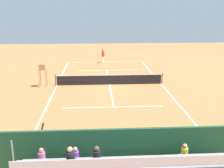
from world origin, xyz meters
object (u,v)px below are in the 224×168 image
(umpire_chair, at_px, (43,73))
(equipment_bag, at_px, (139,157))
(tennis_net, at_px, (109,80))
(tennis_player, at_px, (103,55))
(courtside_bench, at_px, (169,148))
(line_judge, at_px, (42,142))
(tennis_racket, at_px, (95,63))
(bleacher_stand, at_px, (126,167))
(tennis_ball_near, at_px, (99,67))

(umpire_chair, relative_size, equipment_bag, 2.38)
(tennis_net, distance_m, tennis_player, 10.64)
(courtside_bench, relative_size, line_judge, 0.93)
(equipment_bag, xyz_separation_m, tennis_racket, (2.11, -23.44, -0.16))
(bleacher_stand, distance_m, umpire_chair, 16.21)
(tennis_net, height_order, tennis_ball_near, tennis_net)
(tennis_net, height_order, equipment_bag, tennis_net)
(bleacher_stand, xyz_separation_m, line_judge, (3.75, -2.15, 0.11))
(bleacher_stand, relative_size, tennis_ball_near, 137.27)
(tennis_ball_near, xyz_separation_m, line_judge, (3.01, 21.00, 0.98))
(equipment_bag, bearing_deg, courtside_bench, -174.96)
(courtside_bench, relative_size, equipment_bag, 2.00)
(tennis_net, height_order, umpire_chair, umpire_chair)
(equipment_bag, height_order, line_judge, line_judge)
(tennis_racket, bearing_deg, tennis_ball_near, 102.49)
(bleacher_stand, relative_size, tennis_player, 4.70)
(tennis_net, xyz_separation_m, courtside_bench, (-2.21, 13.27, 0.06))
(tennis_racket, distance_m, line_judge, 23.38)
(equipment_bag, relative_size, tennis_player, 0.47)
(tennis_racket, bearing_deg, tennis_net, 97.71)
(tennis_ball_near, bearing_deg, line_judge, 81.85)
(tennis_racket, xyz_separation_m, line_judge, (2.52, 23.22, 1.00))
(tennis_player, relative_size, line_judge, 1.00)
(bleacher_stand, bearing_deg, tennis_net, -90.45)
(equipment_bag, distance_m, tennis_player, 24.06)
(equipment_bag, distance_m, tennis_racket, 23.54)
(tennis_net, bearing_deg, umpire_chair, 2.77)
(tennis_racket, bearing_deg, umpire_chair, 64.93)
(bleacher_stand, distance_m, tennis_ball_near, 23.18)
(equipment_bag, height_order, tennis_racket, equipment_bag)
(courtside_bench, bearing_deg, tennis_ball_near, -81.70)
(umpire_chair, bearing_deg, tennis_net, -177.23)
(umpire_chair, height_order, line_judge, umpire_chair)
(bleacher_stand, height_order, umpire_chair, bleacher_stand)
(bleacher_stand, bearing_deg, tennis_racket, -87.20)
(equipment_bag, relative_size, tennis_racket, 1.60)
(tennis_player, distance_m, tennis_ball_near, 3.02)
(courtside_bench, distance_m, line_judge, 6.10)
(tennis_player, bearing_deg, courtside_bench, 96.01)
(umpire_chair, distance_m, tennis_player, 12.42)
(equipment_bag, bearing_deg, bleacher_stand, 65.55)
(line_judge, bearing_deg, equipment_bag, 177.23)
(bleacher_stand, height_order, tennis_player, bleacher_stand)
(bleacher_stand, distance_m, tennis_racket, 25.41)
(tennis_player, relative_size, tennis_racket, 3.42)
(tennis_net, xyz_separation_m, tennis_player, (0.30, -10.63, 0.51))
(tennis_net, xyz_separation_m, tennis_ball_near, (0.87, -7.82, -0.47))
(tennis_player, relative_size, tennis_ball_near, 29.18)
(tennis_ball_near, bearing_deg, bleacher_stand, 91.85)
(tennis_net, bearing_deg, bleacher_stand, 89.55)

